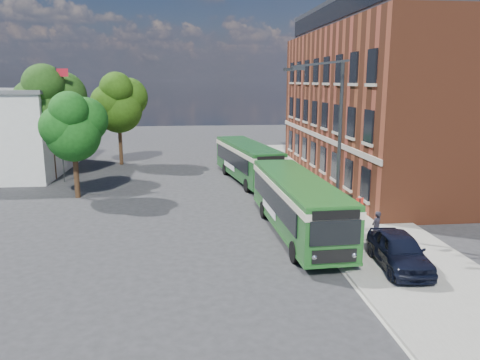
{
  "coord_description": "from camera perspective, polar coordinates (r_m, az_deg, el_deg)",
  "views": [
    {
      "loc": [
        -2.39,
        -25.03,
        7.99
      ],
      "look_at": [
        0.52,
        2.01,
        2.2
      ],
      "focal_mm": 35.0,
      "sensor_mm": 36.0,
      "label": 1
    }
  ],
  "objects": [
    {
      "name": "bus_stop_sign",
      "position": [
        23.23,
        14.29,
        -4.57
      ],
      "size": [
        0.35,
        0.08,
        2.52
      ],
      "color": "#323436",
      "rests_on": "ground"
    },
    {
      "name": "tree_left",
      "position": [
        33.69,
        -19.64,
        6.19
      ],
      "size": [
        4.35,
        4.13,
        7.34
      ],
      "color": "#352113",
      "rests_on": "ground"
    },
    {
      "name": "street_lamp",
      "position": [
        24.35,
        11.21,
        4.23
      ],
      "size": [
        2.96,
        2.38,
        9.0
      ],
      "color": "#323436",
      "rests_on": "ground"
    },
    {
      "name": "pedestrian_b",
      "position": [
        26.21,
        13.02,
        -3.61
      ],
      "size": [
        1.01,
        0.86,
        1.84
      ],
      "primitive_type": "imported",
      "rotation": [
        0.0,
        0.0,
        2.94
      ],
      "color": "black",
      "rests_on": "pavement"
    },
    {
      "name": "flagpole",
      "position": [
        39.46,
        -21.04,
        6.79
      ],
      "size": [
        0.95,
        0.1,
        9.0
      ],
      "color": "#323436",
      "rests_on": "ground"
    },
    {
      "name": "bus_rear",
      "position": [
        37.79,
        0.93,
        2.64
      ],
      "size": [
        4.38,
        11.67,
        3.02
      ],
      "color": "#184C1C",
      "rests_on": "ground"
    },
    {
      "name": "bus_front",
      "position": [
        24.83,
        6.96,
        -2.43
      ],
      "size": [
        3.05,
        11.96,
        3.02
      ],
      "color": "#1F5A20",
      "rests_on": "ground"
    },
    {
      "name": "pedestrian_a",
      "position": [
        23.91,
        16.28,
        -5.57
      ],
      "size": [
        0.71,
        0.64,
        1.63
      ],
      "primitive_type": "imported",
      "rotation": [
        0.0,
        0.0,
        3.68
      ],
      "color": "black",
      "rests_on": "pavement"
    },
    {
      "name": "kerb_line",
      "position": [
        34.57,
        4.6,
        -1.38
      ],
      "size": [
        0.12,
        48.0,
        0.01
      ],
      "primitive_type": "cube",
      "color": "beige",
      "rests_on": "ground"
    },
    {
      "name": "white_building",
      "position": [
        45.98,
        -26.07,
        5.4
      ],
      "size": [
        9.4,
        13.4,
        7.3
      ],
      "color": "silver",
      "rests_on": "ground"
    },
    {
      "name": "brick_office",
      "position": [
        40.51,
        18.01,
        10.0
      ],
      "size": [
        12.1,
        26.0,
        14.2
      ],
      "color": "brown",
      "rests_on": "ground"
    },
    {
      "name": "ground",
      "position": [
        26.39,
        -0.66,
        -5.61
      ],
      "size": [
        120.0,
        120.0,
        0.0
      ],
      "primitive_type": "plane",
      "color": "#2A2A2C",
      "rests_on": "ground"
    },
    {
      "name": "pavement",
      "position": [
        35.24,
        9.48,
        -1.13
      ],
      "size": [
        6.0,
        48.0,
        0.15
      ],
      "primitive_type": "cube",
      "color": "gray",
      "rests_on": "ground"
    },
    {
      "name": "parked_car",
      "position": [
        21.24,
        18.82,
        -8.11
      ],
      "size": [
        2.17,
        4.63,
        1.53
      ],
      "primitive_type": "imported",
      "rotation": [
        0.0,
        0.0,
        -0.08
      ],
      "color": "black",
      "rests_on": "pavement"
    },
    {
      "name": "tree_right",
      "position": [
        46.3,
        -14.54,
        9.15
      ],
      "size": [
        5.22,
        4.96,
        8.81
      ],
      "color": "#352113",
      "rests_on": "ground"
    },
    {
      "name": "tree_mid",
      "position": [
        40.84,
        -22.25,
        8.78
      ],
      "size": [
        5.5,
        5.23,
        9.29
      ],
      "color": "#352113",
      "rests_on": "ground"
    }
  ]
}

